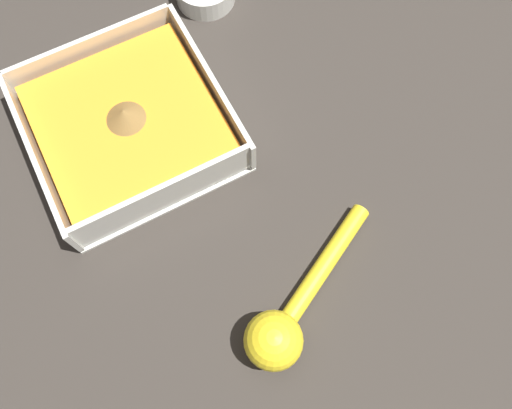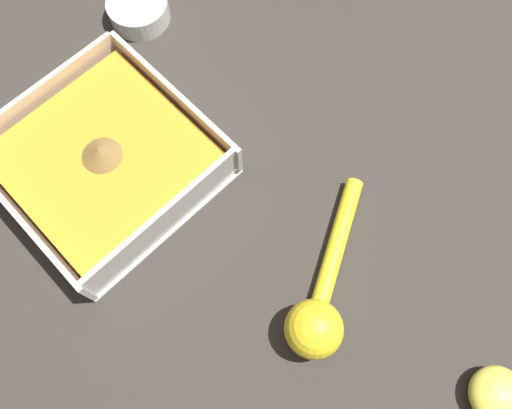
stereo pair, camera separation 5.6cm
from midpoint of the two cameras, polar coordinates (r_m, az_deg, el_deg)
The scene contains 5 objects.
ground_plane at distance 0.64m, azimuth -17.22°, elevation 4.51°, with size 4.00×4.00×0.00m, color #332D28.
square_dish at distance 0.62m, azimuth -19.36°, elevation 4.41°, with size 0.22×0.22×0.06m.
spice_bowl at distance 0.74m, azimuth -15.49°, elevation 20.35°, with size 0.08×0.08×0.03m.
lemon_squeezer at distance 0.53m, azimuth 4.25°, elevation -12.23°, with size 0.12×0.20×0.06m.
lemon_half at distance 0.58m, azimuth 23.41°, elevation -19.84°, with size 0.06×0.06×0.03m.
Camera 2 is at (-0.30, 0.07, 0.55)m, focal length 35.00 mm.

